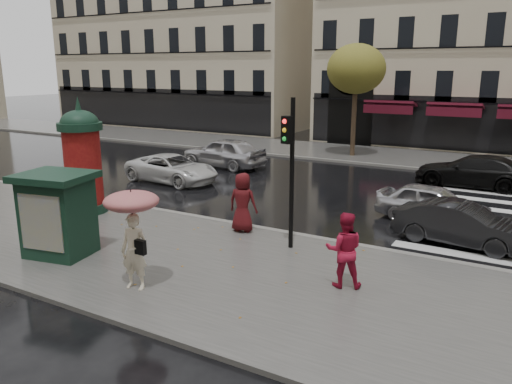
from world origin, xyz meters
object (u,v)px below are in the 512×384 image
Objects in this scene: car_silver at (433,203)px; morris_column at (82,158)px; woman_umbrella at (133,223)px; car_far_silver at (224,152)px; car_black at (473,171)px; car_darkgrey at (461,224)px; newsstand at (58,213)px; car_white at (172,168)px; man_burgundy at (243,202)px; woman_red at (344,250)px; traffic_light at (290,159)px.

morris_column is at bearing 122.07° from car_silver.
woman_umbrella reaches higher than car_far_silver.
car_darkgrey is at bearing 5.52° from car_black.
newsstand reaches higher than car_silver.
car_white is 0.93× the size of car_black.
man_burgundy reaches higher than car_far_silver.
car_far_silver is (-13.04, 6.69, 0.16)m from car_darkgrey.
car_darkgrey is at bearing -142.43° from car_silver.
traffic_light is (-2.30, 1.71, 1.71)m from woman_red.
car_silver reaches higher than car_white.
man_burgundy is at bearing 161.04° from traffic_light.
woman_red is 0.44× the size of morris_column.
newsstand is 12.22m from car_silver.
traffic_light is (8.14, 0.25, 0.64)m from morris_column.
car_silver reaches higher than car_darkgrey.
traffic_light is (1.98, -0.68, 1.68)m from man_burgundy.
morris_column is 10.20m from car_far_silver.
traffic_light reaches higher than car_silver.
car_silver is (11.21, 5.41, -1.46)m from morris_column.
car_silver is (5.04, 9.44, -1.08)m from woman_umbrella.
man_burgundy reaches higher than woman_red.
car_silver is at bearing -119.01° from woman_red.
car_far_silver is at bearing -81.09° from car_black.
car_black is (5.58, 10.91, -0.36)m from man_burgundy.
traffic_light is 5.72m from car_darkgrey.
traffic_light is at bearing -59.28° from woman_red.
morris_column is 12.53m from car_silver.
car_white is (-6.88, 4.90, -0.43)m from man_burgundy.
woman_umbrella is 9.78m from car_darkgrey.
morris_column is at bearing 7.35° from car_far_silver.
car_far_silver reaches higher than car_silver.
woman_umbrella is at bearing 8.48° from woman_red.
morris_column reaches higher than car_white.
newsstand is at bearing -29.62° from car_black.
woman_umbrella is 0.57× the size of traffic_light.
newsstand is 0.47× the size of car_black.
newsstand is at bearing 169.53° from woman_umbrella.
car_white is (-11.93, 0.42, -0.02)m from car_silver.
morris_column is 4.45m from newsstand.
car_black is at bearing -118.17° from woman_red.
traffic_light is 13.32m from car_far_silver.
car_black is at bearing 101.96° from car_far_silver.
car_far_silver reaches higher than car_darkgrey.
man_burgundy is at bearing -51.80° from woman_red.
woman_red is 0.40× the size of car_white.
woman_umbrella is at bearing 83.15° from man_burgundy.
traffic_light is 1.11× the size of car_darkgrey.
woman_red is at bearing 31.09° from woman_umbrella.
man_burgundy is at bearing 51.96° from newsstand.
car_silver is at bearing -3.83° from car_black.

